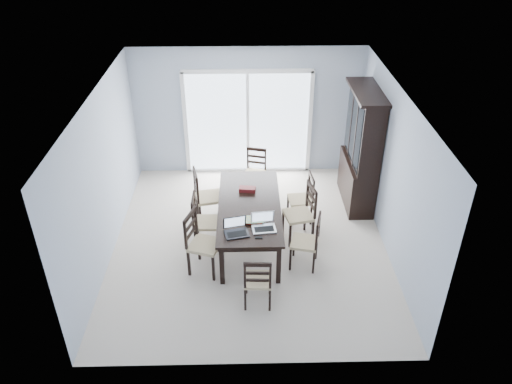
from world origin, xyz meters
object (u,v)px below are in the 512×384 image
chair_right_mid (304,207)px  hot_tub (213,125)px  laptop_dark (237,231)px  game_box (247,189)px  chair_left_far (203,191)px  chair_right_far (305,193)px  chair_left_near (198,236)px  chair_right_near (311,236)px  laptop_silver (264,226)px  chair_end_far (255,166)px  chair_end_near (258,277)px  dining_table (249,209)px  china_hutch (361,150)px  cell_phone (259,238)px  chair_left_mid (201,216)px

chair_right_mid → hot_tub: bearing=12.3°
laptop_dark → game_box: bearing=69.4°
chair_left_far → chair_right_far: chair_left_far is taller
chair_left_near → chair_right_near: 1.71m
chair_left_far → laptop_silver: chair_left_far is taller
chair_right_far → laptop_dark: (-1.17, -1.45, 0.26)m
chair_right_far → chair_end_far: chair_right_far is taller
chair_end_far → chair_end_near: bearing=103.9°
dining_table → chair_end_far: 1.67m
china_hutch → chair_right_near: (-1.09, -1.86, -0.51)m
china_hutch → cell_phone: bearing=-131.7°
chair_left_far → chair_left_mid: bearing=-11.5°
chair_end_near → cell_phone: bearing=89.8°
chair_left_far → chair_left_near: bearing=-11.4°
laptop_dark → china_hutch: bearing=29.7°
dining_table → china_hutch: 2.41m
chair_right_mid → chair_right_far: size_ratio=1.13×
chair_right_mid → laptop_dark: chair_right_mid is taller
chair_right_mid → chair_end_near: chair_right_mid is taller
china_hutch → laptop_dark: size_ratio=5.62×
hot_tub → chair_left_near: bearing=-90.1°
dining_table → laptop_silver: laptop_silver is taller
chair_left_far → chair_right_mid: (1.70, -0.54, -0.01)m
chair_left_near → laptop_silver: size_ratio=3.09×
chair_left_mid → laptop_silver: bearing=58.7°
chair_right_near → chair_end_far: (-0.80, 2.27, -0.02)m
cell_phone → laptop_dark: bearing=167.4°
chair_end_far → game_box: (-0.16, -1.24, 0.24)m
chair_left_far → laptop_dark: chair_left_far is taller
chair_end_far → cell_phone: size_ratio=9.57×
hot_tub → laptop_dark: bearing=-82.6°
chair_right_near → chair_end_near: chair_right_near is taller
chair_right_near → chair_left_mid: bearing=85.5°
chair_end_far → chair_right_near: bearing=123.9°
chair_right_far → cell_phone: 1.78m
chair_left_mid → chair_right_far: size_ratio=1.06×
china_hutch → chair_left_mid: bearing=-155.3°
laptop_silver → hot_tub: bearing=95.8°
chair_right_mid → cell_phone: (-0.78, -1.00, 0.14)m
dining_table → chair_left_mid: size_ratio=2.01×
chair_left_near → chair_right_far: 2.19m
laptop_silver → laptop_dark: bearing=-171.4°
chair_right_mid → game_box: bearing=58.6°
chair_left_near → game_box: (0.75, 1.07, 0.16)m
chair_right_mid → chair_end_near: size_ratio=1.15×
chair_right_mid → laptop_dark: size_ratio=2.97×
dining_table → chair_end_far: (0.13, 1.66, -0.13)m
chair_left_mid → chair_end_far: 1.94m
chair_right_near → chair_left_near: bearing=105.1°
dining_table → cell_phone: bearing=-81.8°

